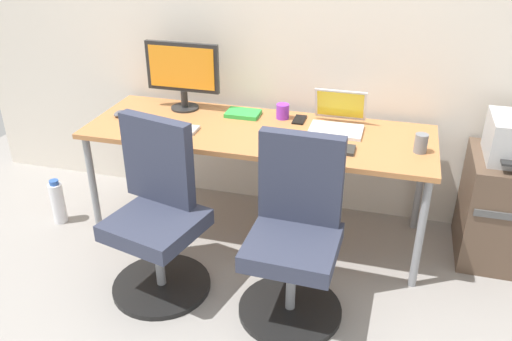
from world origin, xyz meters
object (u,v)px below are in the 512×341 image
Objects in this scene: office_chair_left at (158,217)px; coffee_mug at (283,111)px; desktop_monitor at (183,71)px; water_bottle_on_floor at (58,202)px; office_chair_right at (295,238)px; side_cabinet at (507,209)px; open_laptop at (338,120)px.

office_chair_left is 10.22× the size of coffee_mug.
office_chair_left is 1.96× the size of desktop_monitor.
water_bottle_on_floor is at bearing -161.37° from coffee_mug.
office_chair_right is 10.22× the size of coffee_mug.
office_chair_right reaches higher than side_cabinet.
side_cabinet is at bearing -3.76° from coffee_mug.
desktop_monitor is at bearing 101.59° from office_chair_left.
office_chair_left and office_chair_right have the same top height.
open_laptop is 0.36m from coffee_mug.
water_bottle_on_floor is 1.90m from open_laptop.
side_cabinet is at bearing -1.47° from open_laptop.
office_chair_right is at bearing 0.14° from office_chair_left.
side_cabinet reaches higher than water_bottle_on_floor.
office_chair_right is 0.95m from coffee_mug.
desktop_monitor reaches higher than office_chair_left.
desktop_monitor is at bearing 176.62° from open_laptop.
office_chair_left is at bearing -179.86° from office_chair_right.
office_chair_left is at bearing -119.16° from coffee_mug.
coffee_mug is (-1.37, 0.09, 0.43)m from side_cabinet.
water_bottle_on_floor is (-0.92, 0.38, -0.28)m from office_chair_left.
desktop_monitor is 1.02m from open_laptop.
desktop_monitor reaches higher than open_laptop.
coffee_mug reaches higher than side_cabinet.
office_chair_right is 1.36m from desktop_monitor.
coffee_mug is (1.40, 0.47, 0.61)m from water_bottle_on_floor.
office_chair_right is 1.35m from side_cabinet.
coffee_mug is at bearing 18.63° from water_bottle_on_floor.
open_laptop reaches higher than coffee_mug.
water_bottle_on_floor is at bearing -147.98° from desktop_monitor.
water_bottle_on_floor is 0.65× the size of desktop_monitor.
water_bottle_on_floor is 3.37× the size of coffee_mug.
open_laptop is at bearing -3.38° from desktop_monitor.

